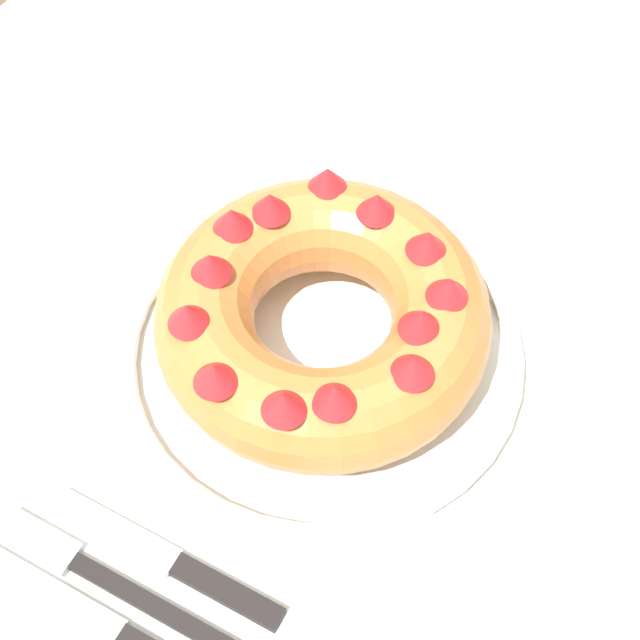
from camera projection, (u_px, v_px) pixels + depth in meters
name	position (u px, v px, depth m)	size (l,w,h in m)	color
ground_plane	(314.00, 628.00, 1.33)	(8.00, 8.00, 0.00)	brown
dining_table	(309.00, 416.00, 0.78)	(1.23, 0.99, 0.77)	silver
serving_dish	(320.00, 356.00, 0.68)	(0.31, 0.31, 0.02)	white
bundt_cake	(320.00, 318.00, 0.64)	(0.24, 0.24, 0.09)	#C67538
fork	(109.00, 581.00, 0.59)	(0.02, 0.21, 0.01)	black
serving_knife	(125.00, 639.00, 0.57)	(0.02, 0.22, 0.01)	black
cake_knife	(180.00, 566.00, 0.60)	(0.02, 0.18, 0.01)	black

